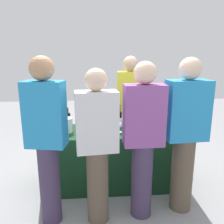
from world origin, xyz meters
TOP-DOWN VIEW (x-y plane):
  - ground_plane at (0.00, 0.00)m, footprint 12.00×12.00m
  - tasting_table at (0.00, 0.00)m, footprint 1.81×0.65m
  - wine_bottle_0 at (-0.69, 0.17)m, footprint 0.07×0.07m
  - wine_bottle_1 at (-0.59, 0.16)m, footprint 0.07×0.07m
  - wine_bottle_2 at (-0.33, 0.07)m, footprint 0.07×0.07m
  - wine_bottle_3 at (0.11, 0.17)m, footprint 0.07×0.07m
  - wine_bottle_4 at (0.20, 0.17)m, footprint 0.08×0.08m
  - wine_bottle_5 at (0.63, 0.16)m, footprint 0.08×0.08m
  - wine_bottle_6 at (0.74, 0.16)m, footprint 0.07×0.07m
  - wine_glass_0 at (0.09, -0.08)m, footprint 0.07×0.07m
  - wine_glass_1 at (0.23, -0.07)m, footprint 0.08×0.08m
  - wine_glass_2 at (0.31, -0.10)m, footprint 0.07×0.07m
  - ice_bucket at (-0.60, -0.02)m, footprint 0.19×0.19m
  - server_pouring at (0.33, 0.64)m, footprint 0.42×0.26m
  - guest_0 at (-0.70, -0.69)m, footprint 0.41×0.27m
  - guest_1 at (-0.20, -0.71)m, footprint 0.43×0.27m
  - guest_2 at (0.27, -0.65)m, footprint 0.41×0.23m
  - guest_3 at (0.75, -0.58)m, footprint 0.45×0.27m
  - menu_board at (0.68, 1.03)m, footprint 0.64×0.04m

SIDE VIEW (x-z plane):
  - ground_plane at x=0.00m, z-range 0.00..0.00m
  - tasting_table at x=0.00m, z-range 0.00..0.77m
  - menu_board at x=0.68m, z-range 0.00..0.81m
  - ice_bucket at x=-0.60m, z-range 0.77..0.96m
  - wine_glass_0 at x=0.09m, z-range 0.80..0.93m
  - wine_glass_2 at x=0.31m, z-range 0.80..0.94m
  - guest_1 at x=-0.20m, z-range 0.06..1.68m
  - wine_bottle_1 at x=-0.59m, z-range 0.73..1.02m
  - wine_bottle_0 at x=-0.69m, z-range 0.73..1.03m
  - wine_bottle_3 at x=0.11m, z-range 0.72..1.03m
  - wine_bottle_2 at x=-0.33m, z-range 0.73..1.03m
  - wine_glass_1 at x=0.23m, z-range 0.81..0.96m
  - wine_bottle_6 at x=0.74m, z-range 0.73..1.04m
  - wine_bottle_5 at x=0.63m, z-range 0.73..1.05m
  - wine_bottle_4 at x=0.20m, z-range 0.72..1.06m
  - guest_2 at x=0.27m, z-range 0.07..1.75m
  - guest_3 at x=0.75m, z-range 0.07..1.78m
  - server_pouring at x=0.33m, z-range 0.08..1.80m
  - guest_0 at x=-0.70m, z-range 0.09..1.82m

